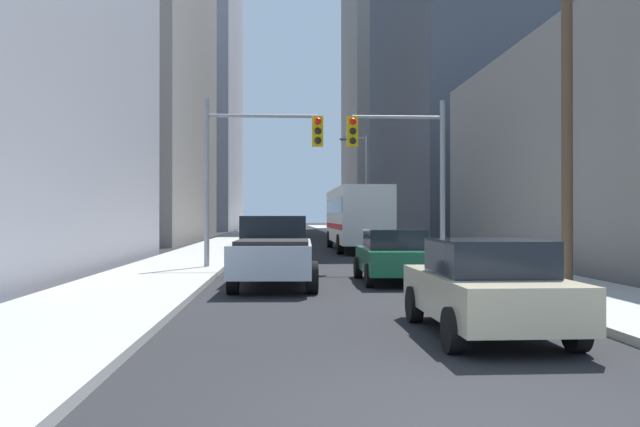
% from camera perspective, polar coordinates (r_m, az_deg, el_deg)
% --- Properties ---
extents(sidewalk_left, '(3.57, 160.00, 0.15)m').
position_cam_1_polar(sidewalk_left, '(55.94, -7.16, -2.13)').
color(sidewalk_left, '#9E9E99').
rests_on(sidewalk_left, ground).
extents(sidewalk_right, '(3.57, 160.00, 0.15)m').
position_cam_1_polar(sidewalk_right, '(56.23, 3.77, -2.12)').
color(sidewalk_right, '#9E9E99').
rests_on(sidewalk_right, ground).
extents(city_bus, '(2.67, 11.51, 3.40)m').
position_cam_1_polar(city_bus, '(36.47, 3.13, -0.20)').
color(city_bus, silver).
rests_on(city_bus, ground).
extents(pickup_truck_silver, '(2.20, 5.47, 1.90)m').
position_cam_1_polar(pickup_truck_silver, '(17.98, -4.01, -3.29)').
color(pickup_truck_silver, '#B7BABF').
rests_on(pickup_truck_silver, ground).
extents(sedan_beige, '(1.95, 4.21, 1.52)m').
position_cam_1_polar(sedan_beige, '(10.79, 14.11, -6.15)').
color(sedan_beige, '#C6B793').
rests_on(sedan_beige, ground).
extents(sedan_green, '(1.95, 4.24, 1.52)m').
position_cam_1_polar(sedan_green, '(18.99, 6.37, -3.62)').
color(sedan_green, '#195938').
rests_on(sedan_green, ground).
extents(sedan_grey, '(1.95, 4.21, 1.52)m').
position_cam_1_polar(sedan_grey, '(28.64, -3.61, -2.49)').
color(sedan_grey, slate).
rests_on(sedan_grey, ground).
extents(traffic_signal_near_left, '(4.14, 0.44, 6.00)m').
position_cam_1_polar(traffic_signal_near_left, '(23.23, -5.37, 5.11)').
color(traffic_signal_near_left, gray).
rests_on(traffic_signal_near_left, ground).
extents(traffic_signal_near_right, '(3.50, 0.44, 6.00)m').
position_cam_1_polar(traffic_signal_near_right, '(23.59, 7.03, 4.95)').
color(traffic_signal_near_right, gray).
rests_on(traffic_signal_near_right, ground).
extents(utility_pole_right, '(2.20, 0.28, 10.32)m').
position_cam_1_polar(utility_pole_right, '(18.24, 20.51, 11.00)').
color(utility_pole_right, brown).
rests_on(utility_pole_right, ground).
extents(street_lamp_right, '(1.96, 0.32, 7.50)m').
position_cam_1_polar(street_lamp_right, '(45.54, 3.68, 3.01)').
color(street_lamp_right, gray).
rests_on(street_lamp_right, ground).
extents(building_left_mid_office, '(19.50, 26.50, 23.76)m').
position_cam_1_polar(building_left_mid_office, '(56.66, -20.29, 9.90)').
color(building_left_mid_office, gray).
rests_on(building_left_mid_office, ground).
extents(building_right_mid_block, '(19.32, 29.43, 32.01)m').
position_cam_1_polar(building_right_mid_block, '(61.50, 15.38, 13.01)').
color(building_right_mid_block, '#4C515B').
rests_on(building_right_mid_block, ground).
extents(building_right_far_highrise, '(14.39, 23.41, 56.00)m').
position_cam_1_polar(building_right_far_highrise, '(100.69, 6.67, 14.75)').
color(building_right_far_highrise, gray).
rests_on(building_right_far_highrise, ground).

